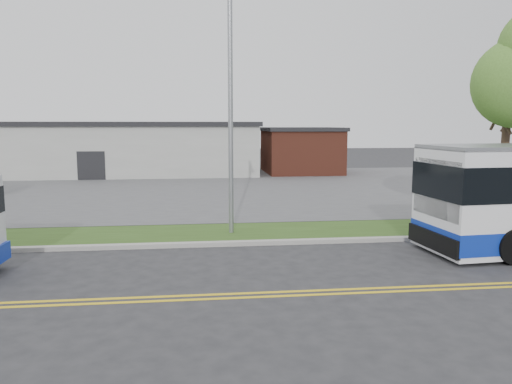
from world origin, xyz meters
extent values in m
plane|color=#28282B|center=(0.00, 0.00, 0.00)|extent=(140.00, 140.00, 0.00)
cube|color=yellow|center=(0.00, -3.85, 0.01)|extent=(70.00, 0.12, 0.01)
cube|color=yellow|center=(0.00, -4.15, 0.01)|extent=(70.00, 0.12, 0.01)
cube|color=#9E9B93|center=(0.00, 1.10, 0.07)|extent=(80.00, 0.30, 0.15)
cube|color=#2D4416|center=(0.00, 2.90, 0.05)|extent=(80.00, 3.30, 0.10)
cube|color=#4C4C4F|center=(0.00, 17.00, 0.05)|extent=(80.00, 25.00, 0.10)
cube|color=#9E9E99|center=(-6.00, 27.00, 2.00)|extent=(25.00, 10.00, 4.00)
cube|color=black|center=(-6.00, 27.00, 4.17)|extent=(25.40, 10.40, 0.35)
cube|color=black|center=(-6.00, 22.05, 1.10)|extent=(2.00, 0.15, 2.20)
cube|color=brown|center=(10.50, 26.00, 1.80)|extent=(6.00, 7.00, 3.60)
cube|color=black|center=(10.50, 26.00, 3.75)|extent=(6.30, 7.30, 0.30)
cylinder|color=#3E2C22|center=(14.00, 3.00, 2.48)|extent=(0.32, 0.32, 4.76)
ellipsoid|color=#467127|center=(14.00, 3.00, 6.22)|extent=(5.20, 5.20, 4.42)
cylinder|color=gray|center=(3.00, 2.80, 4.85)|extent=(0.18, 0.18, 9.50)
cube|color=black|center=(9.23, -0.97, 2.16)|extent=(0.32, 2.61, 1.82)
cube|color=black|center=(9.15, -0.98, 0.51)|extent=(0.37, 2.84, 0.57)
cylinder|color=black|center=(10.87, 0.51, 0.55)|extent=(1.12, 0.45, 1.09)
camera|label=1|loc=(1.77, -15.69, 4.16)|focal=35.00mm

